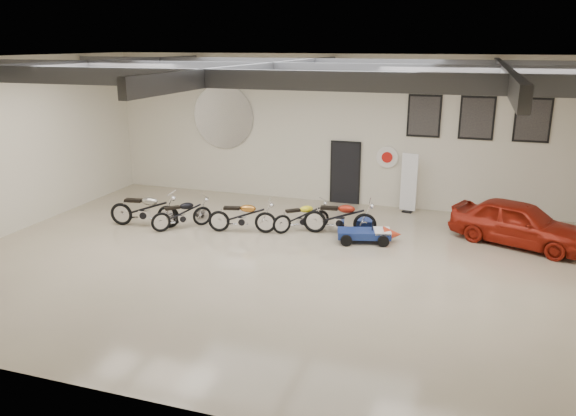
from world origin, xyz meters
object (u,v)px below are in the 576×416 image
(motorcycle_silver, at_px, (144,209))
(go_kart, at_px, (370,231))
(motorcycle_gold, at_px, (242,216))
(motorcycle_red, at_px, (340,216))
(banner_stand, at_px, (409,184))
(vintage_car, at_px, (519,223))
(motorcycle_yellow, at_px, (301,216))
(motorcycle_black, at_px, (182,213))

(motorcycle_silver, relative_size, go_kart, 1.20)
(motorcycle_gold, bearing_deg, motorcycle_red, 2.08)
(banner_stand, bearing_deg, vintage_car, -23.43)
(motorcycle_yellow, xyz_separation_m, go_kart, (2.08, -0.34, -0.13))
(motorcycle_silver, height_order, vintage_car, vintage_car)
(motorcycle_gold, bearing_deg, motorcycle_black, 174.46)
(motorcycle_yellow, distance_m, vintage_car, 6.02)
(motorcycle_red, bearing_deg, go_kart, -30.93)
(motorcycle_yellow, distance_m, motorcycle_red, 1.14)
(vintage_car, bearing_deg, motorcycle_gold, 122.76)
(banner_stand, distance_m, motorcycle_silver, 8.37)
(motorcycle_black, xyz_separation_m, vintage_car, (9.42, 1.67, 0.14))
(motorcycle_red, xyz_separation_m, go_kart, (0.95, -0.42, -0.21))
(motorcycle_black, bearing_deg, motorcycle_red, -35.25)
(vintage_car, bearing_deg, banner_stand, 78.58)
(motorcycle_yellow, height_order, vintage_car, vintage_car)
(motorcycle_silver, height_order, motorcycle_red, motorcycle_silver)
(motorcycle_gold, bearing_deg, banner_stand, 26.44)
(motorcycle_silver, height_order, motorcycle_yellow, motorcycle_silver)
(motorcycle_silver, height_order, motorcycle_gold, motorcycle_silver)
(motorcycle_yellow, xyz_separation_m, motorcycle_red, (1.13, 0.08, 0.08))
(banner_stand, bearing_deg, go_kart, -91.46)
(motorcycle_gold, distance_m, motorcycle_yellow, 1.73)
(go_kart, bearing_deg, motorcycle_black, 170.96)
(banner_stand, height_order, motorcycle_silver, banner_stand)
(motorcycle_gold, height_order, motorcycle_yellow, motorcycle_gold)
(banner_stand, bearing_deg, motorcycle_gold, -130.64)
(go_kart, bearing_deg, motorcycle_red, 141.53)
(vintage_car, bearing_deg, motorcycle_black, 122.11)
(banner_stand, xyz_separation_m, motorcycle_gold, (-4.35, -3.56, -0.45))
(banner_stand, relative_size, motorcycle_silver, 0.90)
(motorcycle_red, relative_size, vintage_car, 0.57)
(vintage_car, bearing_deg, go_kart, 128.15)
(motorcycle_gold, distance_m, vintage_car, 7.71)
(banner_stand, distance_m, motorcycle_black, 7.29)
(banner_stand, height_order, motorcycle_black, banner_stand)
(motorcycle_black, xyz_separation_m, motorcycle_gold, (1.85, 0.24, 0.04))
(motorcycle_gold, xyz_separation_m, go_kart, (3.69, 0.31, -0.19))
(motorcycle_black, xyz_separation_m, motorcycle_yellow, (3.45, 0.88, -0.01))
(banner_stand, distance_m, motorcycle_gold, 5.64)
(motorcycle_red, height_order, vintage_car, vintage_car)
(motorcycle_red, bearing_deg, vintage_car, 1.08)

